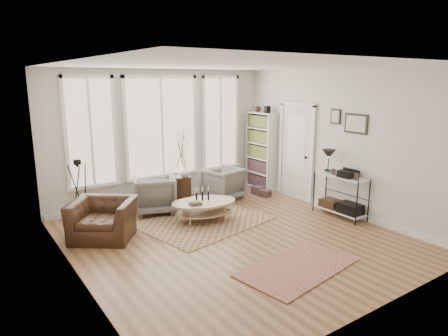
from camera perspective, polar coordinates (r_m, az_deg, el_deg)
room at (r=6.64m, az=1.52°, el=1.66°), size 5.50×5.54×2.90m
bay_window at (r=8.90m, az=-8.86°, el=5.49°), size 4.14×0.12×2.24m
door at (r=9.18m, az=10.31°, el=2.59°), size 0.09×1.06×2.22m
bookcase at (r=9.90m, az=5.34°, el=2.48°), size 0.31×0.85×2.06m
low_shelf at (r=8.23m, az=16.28°, el=-3.24°), size 0.38×1.08×1.30m
wall_art at (r=8.15m, az=17.61°, el=6.31°), size 0.04×0.88×0.44m
rug_main at (r=7.76m, az=-2.78°, el=-7.63°), size 2.60×2.15×0.01m
rug_runner at (r=6.08m, az=10.46°, el=-13.73°), size 1.93×1.27×0.01m
coffee_table at (r=7.68m, az=-2.92°, el=-5.42°), size 1.39×1.04×0.58m
armchair_left at (r=8.31m, az=-9.87°, el=-3.69°), size 1.06×1.07×0.76m
armchair_right at (r=9.09m, az=-0.15°, el=-2.21°), size 0.93×0.94×0.72m
side_table at (r=8.79m, az=-6.01°, el=0.09°), size 0.39×0.39×1.65m
vase at (r=8.76m, az=-5.62°, el=-0.41°), size 0.26×0.26×0.27m
accent_chair at (r=7.19m, az=-16.90°, el=-7.04°), size 1.37×1.35×0.67m
tripod_camera at (r=7.78m, az=-19.89°, el=-3.82°), size 0.45×0.45×1.27m
book_stack_near at (r=9.56m, az=4.92°, el=-3.18°), size 0.25×0.31×0.18m
book_stack_far at (r=9.39m, az=5.88°, el=-3.59°), size 0.26×0.29×0.16m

